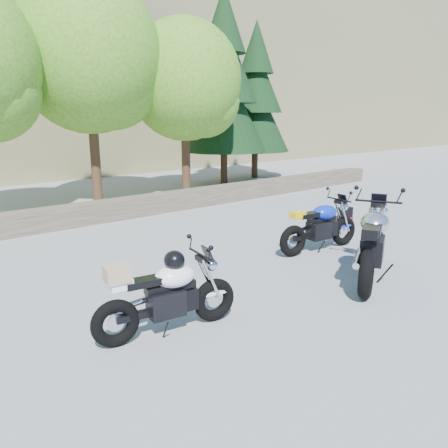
% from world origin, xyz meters
% --- Properties ---
extents(ground, '(90.00, 90.00, 0.00)m').
position_xyz_m(ground, '(0.00, 0.00, 0.00)').
color(ground, '#939399').
rests_on(ground, ground).
extents(stone_wall, '(22.00, 0.55, 0.50)m').
position_xyz_m(stone_wall, '(0.00, 5.50, 0.25)').
color(stone_wall, '#494031').
rests_on(stone_wall, ground).
extents(tree_decid_mid, '(4.08, 4.08, 6.24)m').
position_xyz_m(tree_decid_mid, '(0.91, 7.54, 4.04)').
color(tree_decid_mid, '#382314').
rests_on(tree_decid_mid, ground).
extents(tree_decid_right, '(3.54, 3.54, 5.41)m').
position_xyz_m(tree_decid_right, '(3.71, 6.94, 3.50)').
color(tree_decid_right, '#382314').
rests_on(tree_decid_right, ground).
extents(conifer_near, '(3.17, 3.17, 7.06)m').
position_xyz_m(conifer_near, '(6.20, 8.20, 3.68)').
color(conifer_near, '#382314').
rests_on(conifer_near, ground).
extents(conifer_far, '(2.82, 2.82, 6.27)m').
position_xyz_m(conifer_far, '(8.40, 8.80, 3.27)').
color(conifer_far, '#382314').
rests_on(conifer_far, ground).
extents(silver_bike, '(2.20, 1.26, 1.20)m').
position_xyz_m(silver_bike, '(1.59, -1.05, 0.58)').
color(silver_bike, black).
rests_on(silver_bike, ground).
extents(white_bike, '(1.86, 0.60, 1.03)m').
position_xyz_m(white_bike, '(-1.93, -0.48, 0.51)').
color(white_bike, black).
rests_on(white_bike, ground).
extents(blue_bike, '(1.97, 0.62, 0.99)m').
position_xyz_m(blue_bike, '(2.19, 0.45, 0.48)').
color(blue_bike, black).
rests_on(blue_bike, ground).
extents(backpack, '(0.33, 0.29, 0.42)m').
position_xyz_m(backpack, '(4.38, 1.40, 0.20)').
color(backpack, black).
rests_on(backpack, ground).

